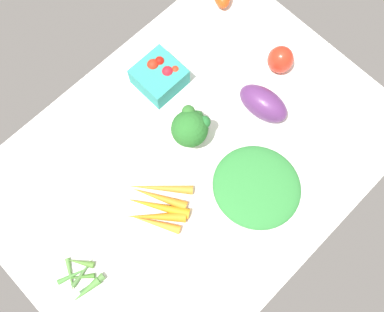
{
  "coord_description": "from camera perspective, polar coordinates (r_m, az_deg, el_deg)",
  "views": [
    {
      "loc": [
        24.07,
        24.42,
        110.46
      ],
      "look_at": [
        0.0,
        0.0,
        4.0
      ],
      "focal_mm": 40.84,
      "sensor_mm": 36.0,
      "label": 1
    }
  ],
  "objects": [
    {
      "name": "tablecloth",
      "position": [
        1.15,
        -0.0,
        -0.46
      ],
      "size": [
        104.0,
        76.0,
        2.0
      ],
      "primitive_type": "cube",
      "color": "white",
      "rests_on": "ground"
    },
    {
      "name": "leafy_greens_clump",
      "position": [
        1.11,
        8.45,
        -4.0
      ],
      "size": [
        25.95,
        26.7,
        4.31
      ],
      "primitive_type": "ellipsoid",
      "rotation": [
        0.0,
        0.0,
        4.94
      ],
      "color": "#32863B",
      "rests_on": "tablecloth"
    },
    {
      "name": "okra_pile",
      "position": [
        1.11,
        -14.05,
        -15.43
      ],
      "size": [
        10.33,
        10.5,
        1.99
      ],
      "color": "#4D903F",
      "rests_on": "tablecloth"
    },
    {
      "name": "bell_pepper_red",
      "position": [
        1.23,
        11.47,
        12.24
      ],
      "size": [
        8.54,
        8.54,
        8.04
      ],
      "primitive_type": "ellipsoid",
      "rotation": [
        0.0,
        0.0,
        1.81
      ],
      "color": "red",
      "rests_on": "tablecloth"
    },
    {
      "name": "eggplant",
      "position": [
        1.17,
        9.29,
        6.8
      ],
      "size": [
        9.75,
        15.03,
        7.75
      ],
      "primitive_type": "ellipsoid",
      "rotation": [
        0.0,
        0.0,
        1.72
      ],
      "color": "#5E2E6A",
      "rests_on": "tablecloth"
    },
    {
      "name": "berry_basket",
      "position": [
        1.2,
        -4.26,
        10.39
      ],
      "size": [
        11.74,
        11.74,
        7.43
      ],
      "color": "teal",
      "rests_on": "tablecloth"
    },
    {
      "name": "carrot_bunch",
      "position": [
        1.1,
        -4.51,
        -6.5
      ],
      "size": [
        18.39,
        18.65,
        2.75
      ],
      "color": "orange",
      "rests_on": "tablecloth"
    },
    {
      "name": "broccoli_head",
      "position": [
        1.09,
        -0.2,
        3.75
      ],
      "size": [
        10.23,
        9.43,
        11.8
      ],
      "color": "#9ECF77",
      "rests_on": "tablecloth"
    }
  ]
}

